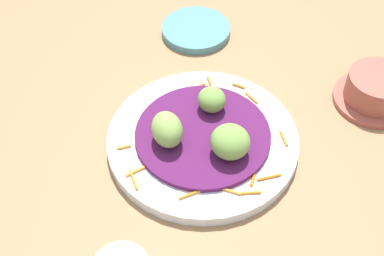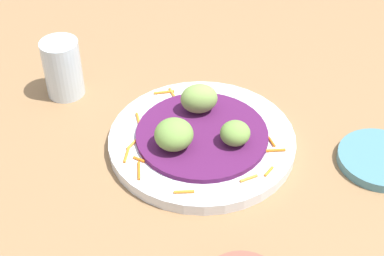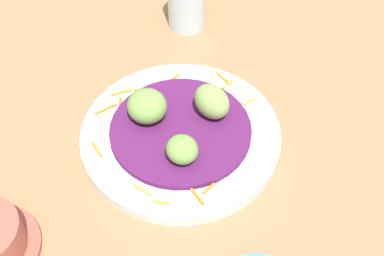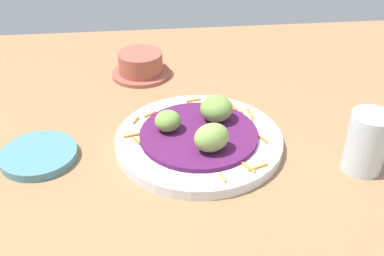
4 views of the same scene
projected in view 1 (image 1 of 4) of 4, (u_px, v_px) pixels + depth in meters
table_surface at (182, 167)px, 75.32cm from camera, size 110.00×110.00×2.00cm
main_plate at (203, 141)px, 76.12cm from camera, size 27.46×27.46×1.74cm
cabbage_bed at (203, 135)px, 75.17cm from camera, size 19.38×19.38×0.78cm
carrot_garnish at (213, 148)px, 73.86cm from camera, size 24.09×23.15×0.40cm
guac_scoop_left at (230, 143)px, 70.85cm from camera, size 7.26×7.32×4.34cm
guac_scoop_center at (212, 100)px, 76.81cm from camera, size 5.30×5.43×3.50cm
guac_scoop_right at (167, 129)px, 72.30cm from camera, size 5.75×6.62×4.55cm
side_plate_small at (196, 30)px, 93.21cm from camera, size 12.09×12.09×1.36cm
terracotta_bowl at (375, 90)px, 80.91cm from camera, size 12.19×12.19×5.07cm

